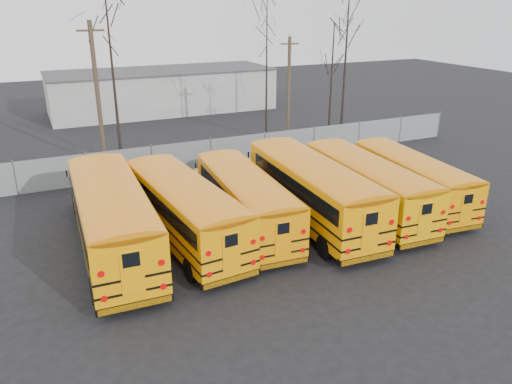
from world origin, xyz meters
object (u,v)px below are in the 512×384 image
bus_d (310,186)px  bus_e (365,181)px  bus_c (244,196)px  bus_f (410,175)px  bus_b (182,205)px  utility_pole_left (98,95)px  utility_pole_right (289,89)px  bus_a (111,212)px

bus_d → bus_e: (3.15, -0.25, -0.16)m
bus_c → bus_f: bearing=-1.0°
bus_b → bus_c: bus_b is taller
bus_c → utility_pole_left: 14.30m
bus_e → utility_pole_left: bearing=131.8°
utility_pole_right → bus_c: bearing=-115.3°
bus_d → bus_b: bearing=178.1°
bus_b → utility_pole_right: 19.03m
bus_c → utility_pole_right: bearing=58.4°
bus_a → bus_b: (3.18, -0.16, -0.15)m
bus_d → utility_pole_left: bearing=122.8°
bus_e → utility_pole_left: size_ratio=1.16×
bus_a → utility_pole_left: bearing=84.7°
bus_a → utility_pole_right: bearing=42.3°
bus_c → bus_d: size_ratio=0.90×
bus_b → utility_pole_right: utility_pole_right is taller
bus_a → utility_pole_left: utility_pole_left is taller
bus_c → utility_pole_left: bearing=113.4°
bus_c → bus_d: (3.36, -0.59, 0.21)m
bus_c → bus_d: 3.42m
bus_f → utility_pole_left: bearing=140.9°
bus_d → bus_e: 3.16m
bus_c → utility_pole_left: (-4.66, 13.14, 3.15)m
utility_pole_right → bus_a: bearing=-129.6°
bus_e → bus_a: bearing=179.1°
bus_b → bus_f: (12.68, -0.71, -0.16)m
bus_b → utility_pole_right: (12.88, 13.80, 2.35)m
bus_c → bus_f: (9.55, -0.80, -0.08)m
bus_e → utility_pole_left: 18.16m
bus_d → utility_pole_right: (6.39, 14.30, 2.22)m
utility_pole_left → bus_d: bearing=-57.0°
bus_b → bus_d: bus_d is taller
bus_c → bus_a: bearing=-176.8°
utility_pole_right → bus_e: bearing=-92.5°
bus_a → bus_e: bearing=-2.2°
bus_a → bus_e: size_ratio=1.10×
bus_e → utility_pole_right: (3.24, 14.55, 2.38)m
bus_a → bus_c: bus_a is taller
bus_b → bus_e: bus_b is taller
bus_b → bus_f: bearing=-8.4°
bus_b → bus_c: 3.14m
bus_f → bus_d: bearing=-176.6°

